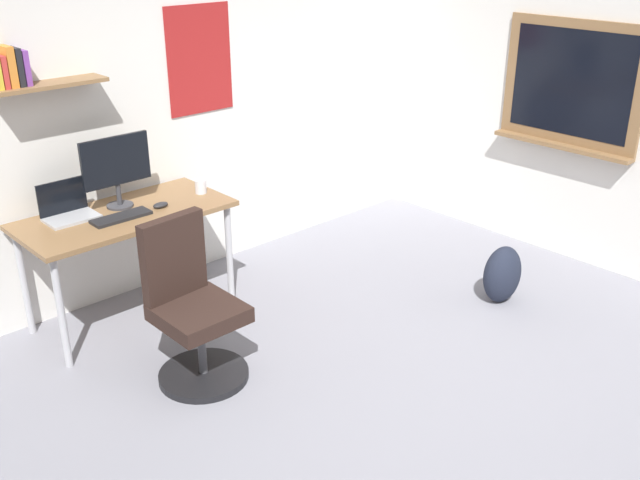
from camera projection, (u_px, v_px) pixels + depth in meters
ground_plane at (430, 419)px, 3.88m from camera, size 5.20×5.20×0.00m
wall_back at (162, 100)px, 4.99m from camera, size 5.00×0.30×2.60m
desk at (126, 224)px, 4.62m from camera, size 1.32×0.65×0.75m
office_chair at (192, 312)px, 4.10m from camera, size 0.52×0.52×0.95m
laptop at (68, 210)px, 4.48m from camera, size 0.31×0.21×0.23m
monitor_primary at (116, 167)px, 4.57m from camera, size 0.46×0.17×0.46m
keyboard at (121, 217)px, 4.49m from camera, size 0.37×0.13×0.02m
computer_mouse at (161, 205)px, 4.66m from camera, size 0.10×0.06×0.03m
coffee_mug at (201, 187)px, 4.89m from camera, size 0.08×0.08×0.09m
backpack at (502, 274)px, 5.00m from camera, size 0.32×0.22×0.41m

